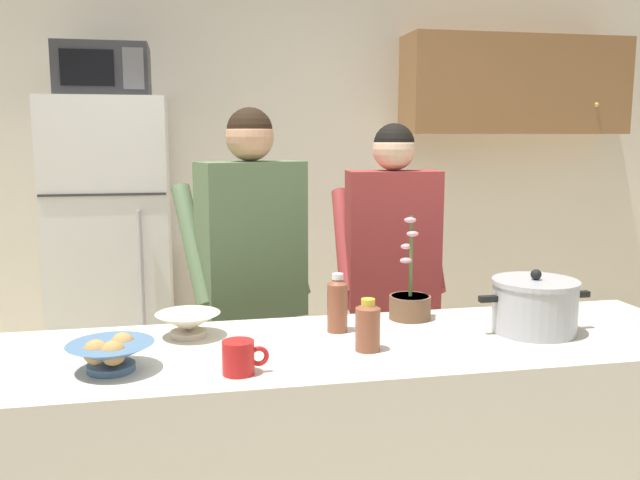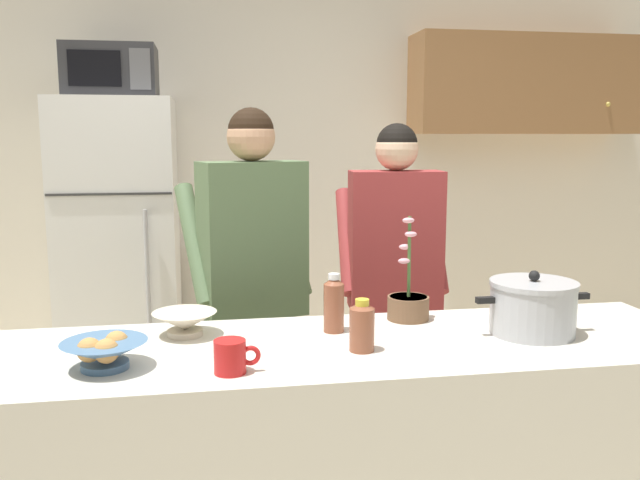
# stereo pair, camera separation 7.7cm
# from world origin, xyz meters

# --- Properties ---
(back_wall_unit) EXTENTS (6.00, 0.48, 2.60)m
(back_wall_unit) POSITION_xyz_m (0.23, 2.27, 1.38)
(back_wall_unit) COLOR silver
(back_wall_unit) RESTS_ON ground
(kitchen_island) EXTENTS (2.38, 0.68, 0.92)m
(kitchen_island) POSITION_xyz_m (0.00, 0.00, 0.46)
(kitchen_island) COLOR silver
(kitchen_island) RESTS_ON ground
(refrigerator) EXTENTS (0.64, 0.68, 1.78)m
(refrigerator) POSITION_xyz_m (-0.93, 1.85, 0.89)
(refrigerator) COLOR white
(refrigerator) RESTS_ON ground
(microwave) EXTENTS (0.48, 0.37, 0.28)m
(microwave) POSITION_xyz_m (-0.93, 1.83, 1.92)
(microwave) COLOR #2D2D30
(microwave) RESTS_ON refrigerator
(person_near_pot) EXTENTS (0.60, 0.53, 1.69)m
(person_near_pot) POSITION_xyz_m (-0.25, 0.75, 1.06)
(person_near_pot) COLOR black
(person_near_pot) RESTS_ON ground
(person_by_sink) EXTENTS (0.53, 0.45, 1.63)m
(person_by_sink) POSITION_xyz_m (0.40, 0.88, 1.02)
(person_by_sink) COLOR black
(person_by_sink) RESTS_ON ground
(cooking_pot) EXTENTS (0.40, 0.29, 0.22)m
(cooking_pot) POSITION_xyz_m (0.62, -0.01, 1.01)
(cooking_pot) COLOR #ADAFB5
(cooking_pot) RESTS_ON kitchen_island
(coffee_mug) EXTENTS (0.13, 0.09, 0.10)m
(coffee_mug) POSITION_xyz_m (-0.38, -0.21, 0.97)
(coffee_mug) COLOR red
(coffee_mug) RESTS_ON kitchen_island
(bread_bowl) EXTENTS (0.24, 0.24, 0.10)m
(bread_bowl) POSITION_xyz_m (-0.74, -0.12, 0.97)
(bread_bowl) COLOR #4C7299
(bread_bowl) RESTS_ON kitchen_island
(empty_bowl) EXTENTS (0.21, 0.21, 0.08)m
(empty_bowl) POSITION_xyz_m (-0.52, 0.17, 0.97)
(empty_bowl) COLOR beige
(empty_bowl) RESTS_ON kitchen_island
(bottle_near_edge) EXTENTS (0.07, 0.07, 0.20)m
(bottle_near_edge) POSITION_xyz_m (-0.02, 0.13, 1.02)
(bottle_near_edge) COLOR brown
(bottle_near_edge) RESTS_ON kitchen_island
(bottle_far_corner) EXTENTS (0.08, 0.08, 0.16)m
(bottle_far_corner) POSITION_xyz_m (0.02, -0.08, 1.00)
(bottle_far_corner) COLOR brown
(bottle_far_corner) RESTS_ON kitchen_island
(potted_orchid) EXTENTS (0.15, 0.15, 0.38)m
(potted_orchid) POSITION_xyz_m (0.27, 0.24, 0.98)
(potted_orchid) COLOR brown
(potted_orchid) RESTS_ON kitchen_island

